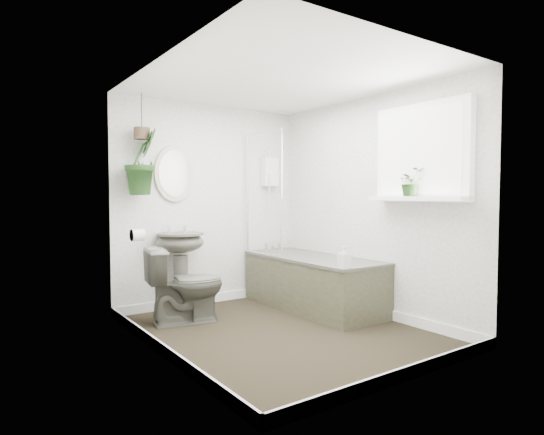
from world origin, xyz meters
TOP-DOWN VIEW (x-y plane):
  - floor at (0.00, 0.00)m, footprint 2.30×2.80m
  - ceiling at (0.00, 0.00)m, footprint 2.30×2.80m
  - wall_back at (0.00, 1.41)m, footprint 2.30×0.02m
  - wall_front at (0.00, -1.41)m, footprint 2.30×0.02m
  - wall_left at (-1.16, 0.00)m, footprint 0.02×2.80m
  - wall_right at (1.16, 0.00)m, footprint 0.02×2.80m
  - skirting at (0.00, 0.00)m, footprint 2.30×2.80m
  - bathtub at (0.80, 0.50)m, footprint 0.72×1.72m
  - bath_screen at (0.47, 0.99)m, footprint 0.04×0.72m
  - shower_box at (0.80, 1.34)m, footprint 0.20×0.10m
  - oval_mirror at (-0.45, 1.37)m, footprint 0.46×0.03m
  - wall_sconce at (-0.85, 1.36)m, footprint 0.04×0.04m
  - toilet_roll_holder at (-1.10, 0.70)m, footprint 0.11×0.11m
  - window_recess at (1.09, -0.70)m, footprint 0.08×1.00m
  - window_sill at (1.02, -0.70)m, footprint 0.18×1.00m
  - window_blinds at (1.04, -0.70)m, footprint 0.01×0.86m
  - toilet at (-0.60, 0.78)m, footprint 0.80×0.54m
  - pedestal_sink at (-0.45, 1.24)m, footprint 0.58×0.52m
  - sill_plant at (1.00, -0.65)m, footprint 0.30×0.28m
  - hanging_plant at (-0.86, 1.25)m, footprint 0.48×0.46m
  - soap_bottle at (0.51, -0.29)m, footprint 0.10×0.10m
  - hanging_pot at (-0.86, 1.25)m, footprint 0.16×0.16m

SIDE VIEW (x-z plane):
  - floor at x=0.00m, z-range -0.02..0.00m
  - skirting at x=0.00m, z-range 0.00..0.10m
  - bathtub at x=0.80m, z-range 0.00..0.58m
  - toilet at x=-0.60m, z-range 0.00..0.76m
  - pedestal_sink at x=-0.45m, z-range 0.00..0.86m
  - soap_bottle at x=0.51m, z-range 0.58..0.79m
  - toilet_roll_holder at x=-1.10m, z-range 0.84..0.96m
  - wall_back at x=0.00m, z-range 0.00..2.30m
  - wall_front at x=0.00m, z-range 0.00..2.30m
  - wall_left at x=-1.16m, z-range 0.00..2.30m
  - wall_right at x=1.16m, z-range 0.00..2.30m
  - window_sill at x=1.02m, z-range 1.21..1.25m
  - bath_screen at x=0.47m, z-range 0.58..1.98m
  - sill_plant at x=1.00m, z-range 1.25..1.51m
  - wall_sconce at x=-0.85m, z-range 1.29..1.51m
  - oval_mirror at x=-0.45m, z-range 1.19..1.81m
  - shower_box at x=0.80m, z-range 1.38..1.73m
  - hanging_plant at x=-0.86m, z-range 1.26..1.95m
  - window_recess at x=1.09m, z-range 1.20..2.10m
  - window_blinds at x=1.04m, z-range 1.27..2.03m
  - hanging_pot at x=-0.86m, z-range 1.83..1.95m
  - ceiling at x=0.00m, z-range 2.30..2.32m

